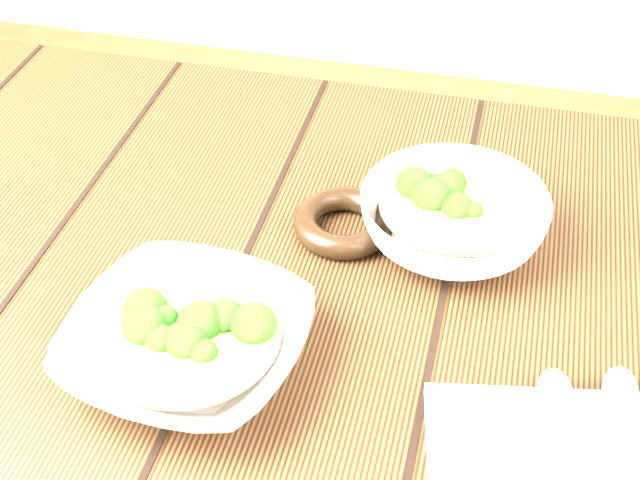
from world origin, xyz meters
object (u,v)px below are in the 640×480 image
at_px(table, 256,375).
at_px(soup_bowl_back, 453,218).
at_px(trivet, 344,222).
at_px(soup_bowl_front, 187,343).

distance_m(table, soup_bowl_back, 0.26).
distance_m(table, trivet, 0.18).
bearing_deg(soup_bowl_front, soup_bowl_back, 47.28).
xyz_separation_m(soup_bowl_back, trivet, (-0.11, -0.01, -0.02)).
height_order(table, trivet, trivet).
bearing_deg(trivet, soup_bowl_front, -113.90).
height_order(table, soup_bowl_back, soup_bowl_back).
relative_size(soup_bowl_back, trivet, 1.90).
relative_size(soup_bowl_front, soup_bowl_back, 1.16).
bearing_deg(soup_bowl_back, table, -146.05).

